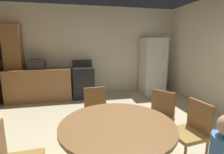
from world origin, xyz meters
TOP-DOWN VIEW (x-y plane):
  - ground_plane at (0.00, 0.00)m, footprint 14.00×14.00m
  - wall_back at (0.00, 3.13)m, footprint 5.55×0.12m
  - kitchen_counter at (-1.61, 2.73)m, footprint 1.73×0.60m
  - pantry_column at (-2.25, 2.91)m, footprint 0.44×0.36m
  - oven_range at (-0.39, 2.73)m, footprint 0.60×0.60m
  - refrigerator at (1.78, 2.67)m, footprint 0.68×0.68m
  - microwave at (-1.65, 2.73)m, footprint 0.44×0.32m
  - dining_table at (-0.22, -0.66)m, footprint 1.24×1.24m
  - chair_north at (-0.31, 0.38)m, footprint 0.43×0.43m
  - chair_east at (0.81, -0.54)m, footprint 0.44×0.44m
  - chair_northeast at (0.61, -0.04)m, footprint 0.56×0.56m

SIDE VIEW (x-z plane):
  - ground_plane at x=0.00m, z-range 0.00..0.00m
  - kitchen_counter at x=-1.61m, z-range 0.00..0.90m
  - oven_range at x=-0.39m, z-range -0.08..1.02m
  - chair_north at x=-0.31m, z-range 0.07..0.94m
  - chair_east at x=0.81m, z-range 0.07..0.94m
  - chair_northeast at x=0.61m, z-range 0.07..0.94m
  - dining_table at x=-0.22m, z-range 0.23..0.99m
  - refrigerator at x=1.78m, z-range 0.00..1.76m
  - microwave at x=-1.65m, z-range 0.90..1.16m
  - pantry_column at x=-2.25m, z-range 0.00..2.10m
  - wall_back at x=0.00m, z-range 0.00..2.70m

